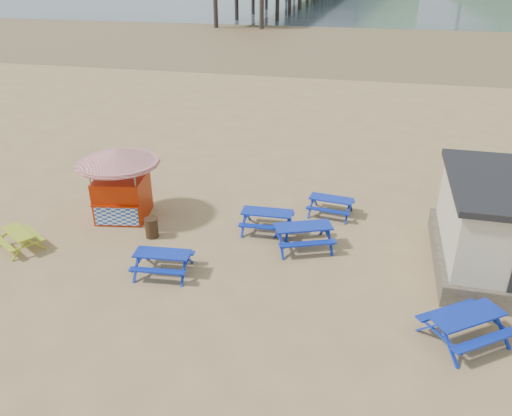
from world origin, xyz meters
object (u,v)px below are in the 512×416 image
(picnic_table_blue_a, at_px, (267,221))
(picnic_table_yellow, at_px, (19,240))
(litter_bin, at_px, (152,228))
(picnic_table_blue_b, at_px, (331,206))
(ice_cream_kiosk, at_px, (120,174))

(picnic_table_blue_a, height_order, picnic_table_yellow, picnic_table_blue_a)
(litter_bin, bearing_deg, picnic_table_blue_a, 20.40)
(litter_bin, bearing_deg, picnic_table_blue_b, 28.88)
(picnic_table_yellow, height_order, ice_cream_kiosk, ice_cream_kiosk)
(picnic_table_blue_a, relative_size, ice_cream_kiosk, 0.53)
(ice_cream_kiosk, distance_m, litter_bin, 2.64)
(picnic_table_blue_b, distance_m, picnic_table_yellow, 11.78)
(picnic_table_blue_b, bearing_deg, picnic_table_blue_a, -131.76)
(picnic_table_blue_b, bearing_deg, ice_cream_kiosk, -158.27)
(picnic_table_blue_a, relative_size, picnic_table_yellow, 1.00)
(picnic_table_blue_b, relative_size, picnic_table_yellow, 0.95)
(picnic_table_blue_a, relative_size, litter_bin, 2.63)
(ice_cream_kiosk, bearing_deg, picnic_table_blue_b, 4.57)
(picnic_table_blue_b, bearing_deg, litter_bin, -144.30)
(ice_cream_kiosk, xyz_separation_m, litter_bin, (1.79, -1.31, -1.43))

